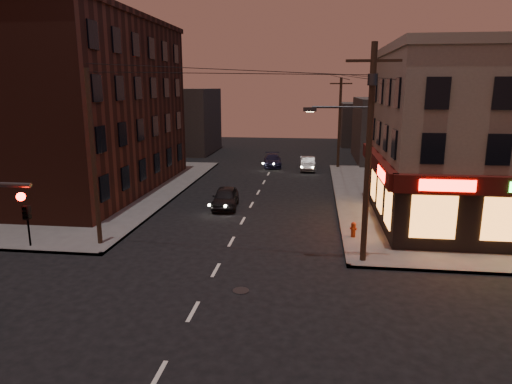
% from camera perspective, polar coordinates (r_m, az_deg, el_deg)
% --- Properties ---
extents(ground, '(120.00, 120.00, 0.00)m').
position_cam_1_polar(ground, '(17.87, -7.87, -14.59)').
color(ground, black).
rests_on(ground, ground).
extents(sidewalk_ne, '(24.00, 28.00, 0.15)m').
position_cam_1_polar(sidewalk_ne, '(37.76, 28.32, -1.06)').
color(sidewalk_ne, '#514F4C').
rests_on(sidewalk_ne, ground).
extents(sidewalk_nw, '(24.00, 28.00, 0.15)m').
position_cam_1_polar(sidewalk_nw, '(41.70, -25.26, 0.47)').
color(sidewalk_nw, '#514F4C').
rests_on(sidewalk_nw, ground).
extents(pizza_building, '(15.85, 12.85, 10.50)m').
position_cam_1_polar(pizza_building, '(31.06, 29.37, 6.01)').
color(pizza_building, gray).
rests_on(pizza_building, sidewalk_ne).
extents(brick_apartment, '(12.00, 20.00, 13.00)m').
position_cam_1_polar(brick_apartment, '(39.12, -21.81, 9.78)').
color(brick_apartment, '#411E15').
rests_on(brick_apartment, sidewalk_nw).
extents(bg_building_ne_a, '(10.00, 12.00, 7.00)m').
position_cam_1_polar(bg_building_ne_a, '(54.32, 17.69, 7.41)').
color(bg_building_ne_a, '#3F3D3A').
rests_on(bg_building_ne_a, ground).
extents(bg_building_nw, '(9.00, 10.00, 8.00)m').
position_cam_1_polar(bg_building_nw, '(59.96, -9.61, 8.79)').
color(bg_building_nw, '#3F3D3A').
rests_on(bg_building_nw, ground).
extents(bg_building_ne_b, '(8.00, 8.00, 6.00)m').
position_cam_1_polar(bg_building_ne_b, '(67.88, 13.93, 8.22)').
color(bg_building_ne_b, '#3F3D3A').
rests_on(bg_building_ne_b, ground).
extents(utility_pole_main, '(4.20, 0.44, 10.00)m').
position_cam_1_polar(utility_pole_main, '(21.32, 13.65, 5.96)').
color(utility_pole_main, '#382619').
rests_on(utility_pole_main, sidewalk_ne).
extents(utility_pole_far, '(0.26, 0.26, 9.00)m').
position_cam_1_polar(utility_pole_far, '(47.44, 10.39, 8.47)').
color(utility_pole_far, '#382619').
rests_on(utility_pole_far, sidewalk_ne).
extents(utility_pole_west, '(0.24, 0.24, 9.00)m').
position_cam_1_polar(utility_pole_west, '(24.70, -19.64, 3.90)').
color(utility_pole_west, '#382619').
rests_on(utility_pole_west, sidewalk_nw).
extents(sedan_near, '(2.00, 4.27, 1.41)m').
position_cam_1_polar(sedan_near, '(31.86, -3.84, -0.69)').
color(sedan_near, black).
rests_on(sedan_near, ground).
extents(sedan_mid, '(1.50, 4.11, 1.34)m').
position_cam_1_polar(sedan_mid, '(46.42, 6.50, 3.56)').
color(sedan_mid, slate).
rests_on(sedan_mid, ground).
extents(sedan_far, '(2.28, 4.62, 1.29)m').
position_cam_1_polar(sedan_far, '(48.33, 2.08, 3.97)').
color(sedan_far, '#191933').
rests_on(sedan_far, ground).
extents(fire_hydrant, '(0.39, 0.39, 0.86)m').
position_cam_1_polar(fire_hydrant, '(25.73, 12.08, -4.52)').
color(fire_hydrant, maroon).
rests_on(fire_hydrant, sidewalk_ne).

